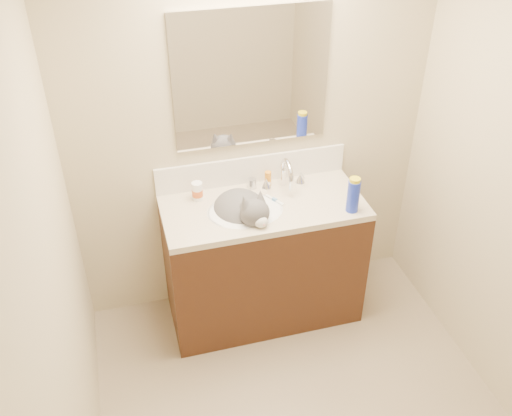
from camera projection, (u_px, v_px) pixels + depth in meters
room_shell at (333, 208)px, 2.23m from camera, size 2.24×2.54×2.52m
vanity_cabinet at (263, 263)px, 3.62m from camera, size 1.20×0.55×0.82m
counter_slab at (264, 207)px, 3.38m from camera, size 1.20×0.55×0.04m
basin at (245, 220)px, 3.35m from camera, size 0.45×0.36×0.14m
faucet at (286, 176)px, 3.46m from camera, size 0.28×0.20×0.21m
cat at (243, 212)px, 3.33m from camera, size 0.44×0.49×0.34m
backsplash at (252, 169)px, 3.52m from camera, size 1.20×0.02×0.18m
mirror at (252, 79)px, 3.18m from camera, size 0.90×0.02×0.80m
pill_bottle at (197, 191)px, 3.38m from camera, size 0.07×0.07×0.12m
pill_label at (197, 193)px, 3.39m from camera, size 0.07×0.07×0.04m
silver_jar at (252, 183)px, 3.50m from camera, size 0.07×0.07×0.06m
amber_bottle at (268, 179)px, 3.51m from camera, size 0.05×0.05×0.10m
toothbrush at (275, 200)px, 3.40m from camera, size 0.08×0.13×0.01m
toothbrush_head at (275, 200)px, 3.39m from camera, size 0.03×0.04×0.02m
spray_can at (353, 196)px, 3.26m from camera, size 0.10×0.10×0.20m
spray_cap at (355, 181)px, 3.20m from camera, size 0.08×0.08×0.04m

